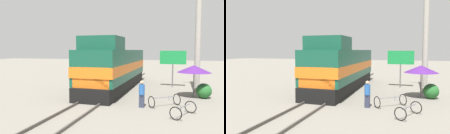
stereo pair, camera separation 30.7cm
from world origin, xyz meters
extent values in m
plane|color=slate|center=(0.00, 0.00, 0.00)|extent=(120.00, 120.00, 0.00)
cube|color=#4C4742|center=(-0.72, 0.00, 0.07)|extent=(0.08, 31.18, 0.15)
cube|color=#4C4742|center=(0.72, 0.00, 0.07)|extent=(0.08, 31.18, 0.15)
cube|color=black|center=(0.00, 3.13, 0.48)|extent=(2.68, 12.52, 0.97)
cube|color=#144C38|center=(0.00, 3.13, 2.18)|extent=(2.92, 12.02, 2.43)
cube|color=orange|center=(0.00, 3.13, 1.94)|extent=(2.96, 12.15, 0.70)
cube|color=orange|center=(0.00, -2.00, 1.63)|extent=(2.48, 1.75, 1.34)
cube|color=#144C38|center=(0.00, -0.62, 3.87)|extent=(2.74, 2.75, 0.96)
cylinder|color=#9E998E|center=(6.71, 3.05, 5.87)|extent=(0.44, 0.44, 11.73)
cylinder|color=#4C4C4C|center=(6.34, 0.97, 1.09)|extent=(0.05, 0.05, 2.18)
cone|color=#4C1E72|center=(6.34, 0.97, 2.05)|extent=(2.33, 2.33, 0.52)
cube|color=#595959|center=(4.80, 5.08, 1.05)|extent=(0.12, 0.12, 2.10)
cube|color=#198C3F|center=(4.80, 5.08, 2.71)|extent=(2.31, 0.08, 1.23)
sphere|color=#236028|center=(7.03, 0.93, 0.52)|extent=(1.05, 1.05, 1.05)
cube|color=#2D3347|center=(3.23, -2.80, 0.38)|extent=(0.30, 0.20, 0.76)
cylinder|color=#2659A5|center=(3.23, -2.80, 1.07)|extent=(0.34, 0.34, 0.61)
sphere|color=tan|center=(3.23, -2.80, 1.48)|extent=(0.22, 0.22, 0.22)
torus|color=black|center=(5.22, -1.61, 0.35)|extent=(0.48, 0.58, 0.70)
torus|color=black|center=(3.80, -2.77, 0.35)|extent=(0.48, 0.58, 0.70)
cube|color=slate|center=(4.51, -2.19, 0.55)|extent=(1.23, 1.01, 0.04)
cylinder|color=slate|center=(4.76, -1.99, 0.47)|extent=(0.04, 0.04, 0.29)
torus|color=black|center=(5.18, -4.70, 0.33)|extent=(0.62, 0.35, 0.67)
torus|color=black|center=(5.93, -3.22, 0.33)|extent=(0.62, 0.35, 0.67)
cube|color=slate|center=(5.55, -3.96, 0.52)|extent=(0.67, 1.28, 0.04)
cylinder|color=slate|center=(5.42, -4.22, 0.45)|extent=(0.04, 0.04, 0.28)
camera|label=1|loc=(5.22, -15.44, 3.37)|focal=35.00mm
camera|label=2|loc=(5.51, -15.35, 3.37)|focal=35.00mm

